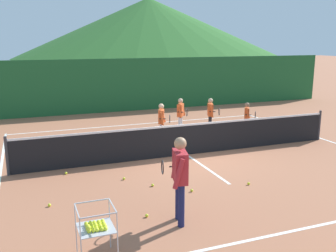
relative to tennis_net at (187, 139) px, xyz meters
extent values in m
plane|color=#A86647|center=(0.00, 0.00, -0.50)|extent=(120.00, 120.00, 0.00)
cube|color=white|center=(0.00, -5.10, -0.50)|extent=(10.61, 0.08, 0.01)
cube|color=white|center=(0.00, 4.72, -0.50)|extent=(10.61, 0.08, 0.01)
cube|color=white|center=(-5.31, 0.00, -0.50)|extent=(0.08, 9.82, 0.01)
cube|color=white|center=(5.31, 0.00, -0.50)|extent=(0.08, 9.82, 0.01)
cube|color=white|center=(0.00, 0.00, -0.50)|extent=(0.08, 5.27, 0.01)
cylinder|color=#333338|center=(-5.09, 0.00, 0.03)|extent=(0.08, 0.08, 1.05)
cylinder|color=#333338|center=(5.09, 0.00, 0.03)|extent=(0.08, 0.08, 1.05)
cube|color=black|center=(0.00, 0.00, -0.04)|extent=(10.10, 0.02, 0.92)
cube|color=white|center=(0.00, 0.00, 0.45)|extent=(10.10, 0.03, 0.06)
cylinder|color=#191E4C|center=(-1.96, -4.18, -0.08)|extent=(0.13, 0.13, 0.84)
cylinder|color=#191E4C|center=(-1.88, -3.87, -0.08)|extent=(0.13, 0.13, 0.84)
cube|color=#B2262D|center=(-1.92, -4.03, 0.64)|extent=(0.34, 0.54, 0.59)
sphere|color=tan|center=(-1.92, -4.03, 1.09)|extent=(0.23, 0.23, 0.23)
cylinder|color=#B2262D|center=(-2.05, -4.29, 0.60)|extent=(0.24, 0.14, 0.58)
cylinder|color=#B2262D|center=(-1.89, -3.74, 0.60)|extent=(0.19, 0.13, 0.58)
torus|color=#262628|center=(-2.14, -3.68, 0.55)|extent=(0.09, 0.29, 0.29)
cylinder|color=black|center=(-1.90, -3.73, 0.55)|extent=(0.22, 0.08, 0.03)
cylinder|color=silver|center=(-0.16, 1.84, -0.17)|extent=(0.10, 0.10, 0.67)
cylinder|color=silver|center=(-0.26, 1.61, -0.17)|extent=(0.10, 0.10, 0.67)
cube|color=#E55926|center=(-0.21, 1.72, 0.40)|extent=(0.33, 0.44, 0.47)
sphere|color=#DBAD84|center=(-0.21, 1.72, 0.75)|extent=(0.18, 0.18, 0.18)
cylinder|color=#E55926|center=(-0.07, 1.91, 0.37)|extent=(0.19, 0.14, 0.46)
cylinder|color=#E55926|center=(-0.27, 1.50, 0.37)|extent=(0.15, 0.12, 0.46)
torus|color=#262628|center=(-0.02, 1.40, 0.36)|extent=(0.14, 0.28, 0.29)
cylinder|color=black|center=(-0.25, 1.49, 0.36)|extent=(0.21, 0.11, 0.03)
cylinder|color=silver|center=(0.97, 2.75, -0.17)|extent=(0.10, 0.10, 0.66)
cylinder|color=silver|center=(0.82, 2.54, -0.17)|extent=(0.10, 0.10, 0.66)
cube|color=#E55926|center=(0.89, 2.65, 0.39)|extent=(0.38, 0.43, 0.46)
sphere|color=#DBAD84|center=(0.89, 2.65, 0.74)|extent=(0.18, 0.18, 0.18)
cylinder|color=#E55926|center=(1.07, 2.80, 0.36)|extent=(0.19, 0.16, 0.45)
cylinder|color=#E55926|center=(0.79, 2.44, 0.36)|extent=(0.15, 0.14, 0.46)
torus|color=#262628|center=(1.00, 2.29, 0.36)|extent=(0.19, 0.25, 0.29)
cylinder|color=black|center=(0.80, 2.43, 0.36)|extent=(0.19, 0.15, 0.03)
cylinder|color=black|center=(2.04, 2.47, -0.17)|extent=(0.10, 0.10, 0.65)
cylinder|color=black|center=(1.95, 2.23, -0.17)|extent=(0.10, 0.10, 0.65)
cube|color=#E55926|center=(1.99, 2.35, 0.38)|extent=(0.31, 0.43, 0.46)
sphere|color=#DBAD84|center=(1.99, 2.35, 0.73)|extent=(0.18, 0.18, 0.18)
cylinder|color=#E55926|center=(2.12, 2.54, 0.36)|extent=(0.19, 0.13, 0.45)
cylinder|color=#E55926|center=(1.94, 2.13, 0.35)|extent=(0.15, 0.11, 0.45)
torus|color=#262628|center=(2.19, 2.03, 0.35)|extent=(0.12, 0.28, 0.29)
cylinder|color=black|center=(1.97, 2.12, 0.35)|extent=(0.22, 0.10, 0.03)
cylinder|color=silver|center=(3.15, 1.65, -0.20)|extent=(0.09, 0.09, 0.60)
cylinder|color=silver|center=(3.03, 1.45, -0.20)|extent=(0.09, 0.09, 0.60)
cube|color=#E55926|center=(3.09, 1.55, 0.31)|extent=(0.33, 0.39, 0.42)
sphere|color=#996B4C|center=(3.09, 1.55, 0.63)|extent=(0.17, 0.17, 0.17)
cylinder|color=#E55926|center=(3.24, 1.70, 0.28)|extent=(0.17, 0.14, 0.41)
cylinder|color=#E55926|center=(3.01, 1.36, 0.28)|extent=(0.14, 0.12, 0.41)
torus|color=#262628|center=(3.24, 1.22, 0.29)|extent=(0.17, 0.26, 0.29)
cylinder|color=black|center=(3.03, 1.35, 0.29)|extent=(0.20, 0.14, 0.03)
cylinder|color=#B7B7BC|center=(-3.93, -4.44, -0.05)|extent=(0.02, 0.02, 0.89)
cylinder|color=#B7B7BC|center=(-3.37, -4.44, -0.05)|extent=(0.02, 0.02, 0.89)
cylinder|color=#B7B7BC|center=(-3.93, -5.00, -0.05)|extent=(0.02, 0.02, 0.89)
cylinder|color=#B7B7BC|center=(-3.37, -5.00, -0.05)|extent=(0.02, 0.02, 0.89)
cube|color=#B7B7BC|center=(-3.65, -4.72, 0.05)|extent=(0.56, 0.56, 0.01)
cube|color=#B7B7BC|center=(-3.65, -4.44, 0.39)|extent=(0.56, 0.02, 0.02)
cube|color=#B7B7BC|center=(-3.65, -5.00, 0.39)|extent=(0.56, 0.02, 0.02)
cube|color=#B7B7BC|center=(-3.93, -4.72, 0.39)|extent=(0.02, 0.56, 0.02)
cube|color=#B7B7BC|center=(-3.37, -4.72, 0.39)|extent=(0.02, 0.56, 0.02)
sphere|color=yellow|center=(-3.78, -4.85, 0.08)|extent=(0.07, 0.07, 0.07)
sphere|color=yellow|center=(-3.78, -4.79, 0.08)|extent=(0.07, 0.07, 0.07)
sphere|color=yellow|center=(-3.78, -4.72, 0.08)|extent=(0.07, 0.07, 0.07)
sphere|color=yellow|center=(-3.78, -4.66, 0.08)|extent=(0.07, 0.07, 0.07)
sphere|color=yellow|center=(-3.78, -4.59, 0.08)|extent=(0.07, 0.07, 0.07)
sphere|color=yellow|center=(-3.71, -4.85, 0.08)|extent=(0.07, 0.07, 0.07)
sphere|color=yellow|center=(-3.72, -4.79, 0.08)|extent=(0.07, 0.07, 0.07)
sphere|color=yellow|center=(-3.71, -4.73, 0.09)|extent=(0.07, 0.07, 0.07)
sphere|color=yellow|center=(-3.71, -4.65, 0.09)|extent=(0.07, 0.07, 0.07)
sphere|color=yellow|center=(-3.72, -4.59, 0.09)|extent=(0.07, 0.07, 0.07)
sphere|color=yellow|center=(-3.66, -4.85, 0.08)|extent=(0.07, 0.07, 0.07)
sphere|color=yellow|center=(-3.65, -4.79, 0.08)|extent=(0.07, 0.07, 0.07)
sphere|color=yellow|center=(-3.65, -4.72, 0.09)|extent=(0.07, 0.07, 0.07)
sphere|color=yellow|center=(-3.65, -4.66, 0.08)|extent=(0.07, 0.07, 0.07)
sphere|color=yellow|center=(-3.65, -4.59, 0.08)|extent=(0.07, 0.07, 0.07)
sphere|color=yellow|center=(-3.58, -4.86, 0.08)|extent=(0.07, 0.07, 0.07)
sphere|color=yellow|center=(-3.59, -4.78, 0.09)|extent=(0.07, 0.07, 0.07)
sphere|color=yellow|center=(-3.59, -4.72, 0.08)|extent=(0.07, 0.07, 0.07)
sphere|color=yellow|center=(-3.58, -4.66, 0.09)|extent=(0.07, 0.07, 0.07)
sphere|color=yellow|center=(-3.58, -4.59, 0.08)|extent=(0.07, 0.07, 0.07)
sphere|color=yellow|center=(-3.53, -4.86, 0.08)|extent=(0.07, 0.07, 0.07)
sphere|color=yellow|center=(-3.52, -4.79, 0.09)|extent=(0.07, 0.07, 0.07)
sphere|color=yellow|center=(-3.52, -4.73, 0.09)|extent=(0.07, 0.07, 0.07)
sphere|color=yellow|center=(-3.52, -4.66, 0.08)|extent=(0.07, 0.07, 0.07)
sphere|color=yellow|center=(-3.52, -4.60, 0.08)|extent=(0.07, 0.07, 0.07)
sphere|color=yellow|center=(-3.78, -4.85, 0.14)|extent=(0.07, 0.07, 0.07)
sphere|color=yellow|center=(-3.78, -4.78, 0.13)|extent=(0.07, 0.07, 0.07)
sphere|color=yellow|center=(-2.35, -1.40, -0.47)|extent=(0.07, 0.07, 0.07)
sphere|color=yellow|center=(0.41, -2.83, -0.47)|extent=(0.07, 0.07, 0.07)
sphere|color=yellow|center=(-2.45, -3.59, -0.47)|extent=(0.07, 0.07, 0.07)
sphere|color=yellow|center=(-4.23, -2.38, -0.47)|extent=(0.07, 0.07, 0.07)
sphere|color=yellow|center=(-1.81, -2.08, -0.47)|extent=(0.07, 0.07, 0.07)
sphere|color=yellow|center=(-1.07, -2.72, -0.47)|extent=(0.07, 0.07, 0.07)
sphere|color=yellow|center=(-3.68, -0.47, -0.47)|extent=(0.07, 0.07, 0.07)
cube|color=#1E5B2D|center=(0.00, 7.86, 0.80)|extent=(23.35, 0.08, 2.59)
cone|color=#2D6628|center=(20.03, 64.85, 5.33)|extent=(53.15, 53.15, 11.65)
camera|label=1|loc=(-4.55, -10.28, 2.96)|focal=40.62mm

